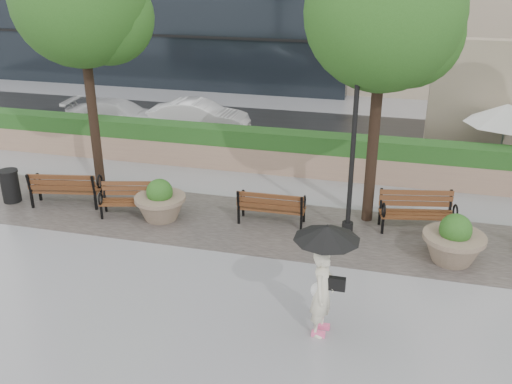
% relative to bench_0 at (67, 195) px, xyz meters
% --- Properties ---
extents(ground, '(100.00, 100.00, 0.00)m').
position_rel_bench_0_xyz_m(ground, '(5.21, -2.90, -0.30)').
color(ground, gray).
rests_on(ground, ground).
extents(cobble_strip, '(28.00, 3.20, 0.01)m').
position_rel_bench_0_xyz_m(cobble_strip, '(5.21, 0.10, -0.30)').
color(cobble_strip, '#383330').
rests_on(cobble_strip, ground).
extents(hedge_wall, '(24.00, 0.80, 1.35)m').
position_rel_bench_0_xyz_m(hedge_wall, '(5.21, 4.10, 0.36)').
color(hedge_wall, '#9B7D64').
rests_on(hedge_wall, ground).
extents(asphalt_street, '(40.00, 7.00, 0.00)m').
position_rel_bench_0_xyz_m(asphalt_street, '(5.21, 8.10, -0.30)').
color(asphalt_street, black).
rests_on(asphalt_street, ground).
extents(bench_0, '(2.00, 1.10, 1.02)m').
position_rel_bench_0_xyz_m(bench_0, '(0.00, 0.00, 0.00)').
color(bench_0, brown).
rests_on(bench_0, ground).
extents(bench_1, '(1.79, 1.07, 0.90)m').
position_rel_bench_0_xyz_m(bench_1, '(2.09, -0.15, -0.03)').
color(bench_1, brown).
rests_on(bench_1, ground).
extents(bench_2, '(1.76, 0.74, 0.93)m').
position_rel_bench_0_xyz_m(bench_2, '(5.81, 0.32, -0.02)').
color(bench_2, brown).
rests_on(bench_2, ground).
extents(bench_3, '(1.96, 1.09, 1.00)m').
position_rel_bench_0_xyz_m(bench_3, '(9.48, 0.86, -0.01)').
color(bench_3, brown).
rests_on(bench_3, ground).
extents(planter_left, '(1.35, 1.35, 1.13)m').
position_rel_bench_0_xyz_m(planter_left, '(2.90, -0.16, 0.14)').
color(planter_left, '#7F6B56').
rests_on(planter_left, ground).
extents(planter_right, '(1.41, 1.41, 1.18)m').
position_rel_bench_0_xyz_m(planter_right, '(10.29, -0.58, 0.16)').
color(planter_right, '#7F6B56').
rests_on(planter_right, ground).
extents(trash_bin, '(0.54, 0.54, 0.90)m').
position_rel_bench_0_xyz_m(trash_bin, '(-1.68, -0.16, 0.15)').
color(trash_bin, black).
rests_on(trash_bin, ground).
extents(lamppost, '(0.28, 0.28, 4.19)m').
position_rel_bench_0_xyz_m(lamppost, '(7.81, 0.25, 1.55)').
color(lamppost, black).
rests_on(lamppost, ground).
extents(tree_0, '(3.74, 3.69, 7.28)m').
position_rel_bench_0_xyz_m(tree_0, '(0.35, 1.60, 4.99)').
color(tree_0, black).
rests_on(tree_0, ground).
extents(tree_1, '(3.78, 3.74, 7.20)m').
position_rel_bench_0_xyz_m(tree_1, '(8.38, 1.25, 4.88)').
color(tree_1, black).
rests_on(tree_1, ground).
extents(patio_umb_white, '(2.50, 2.50, 2.30)m').
position_rel_bench_0_xyz_m(patio_umb_white, '(11.99, 5.50, 1.69)').
color(patio_umb_white, black).
rests_on(patio_umb_white, ground).
extents(car_left, '(4.31, 2.04, 1.22)m').
position_rel_bench_0_xyz_m(car_left, '(-1.91, 6.96, 0.31)').
color(car_left, silver).
rests_on(car_left, ground).
extents(car_right, '(3.95, 1.55, 1.28)m').
position_rel_bench_0_xyz_m(car_right, '(1.26, 7.43, 0.34)').
color(car_right, silver).
rests_on(car_right, ground).
extents(pedestrian, '(1.20, 1.20, 2.21)m').
position_rel_bench_0_xyz_m(pedestrian, '(7.77, -3.94, 1.04)').
color(pedestrian, beige).
rests_on(pedestrian, ground).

